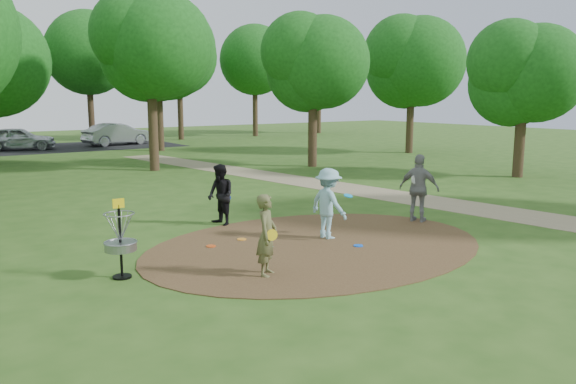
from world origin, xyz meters
TOP-DOWN VIEW (x-y plane):
  - ground at (0.00, 0.00)m, footprint 100.00×100.00m
  - dirt_clearing at (0.00, 0.00)m, footprint 8.40×8.40m
  - footpath at (6.50, 2.00)m, footprint 7.55×39.89m
  - parking_lot at (2.00, 30.00)m, footprint 14.00×8.00m
  - player_observer_with_disc at (-2.15, -1.17)m, footprint 0.69×0.68m
  - player_throwing_with_disc at (0.64, 0.40)m, footprint 1.07×1.16m
  - player_walking_with_disc at (-0.82, 3.17)m, footprint 0.67×0.84m
  - player_waiting_with_disc at (3.82, 0.40)m, footprint 0.89×1.19m
  - disc_ground_cyan at (-1.03, 0.50)m, footprint 0.22×0.22m
  - disc_ground_blue at (0.71, -0.62)m, footprint 0.22×0.22m
  - disc_ground_red at (-2.10, 1.29)m, footprint 0.22×0.22m
  - car_left at (-1.38, 29.54)m, footprint 4.71×2.87m
  - car_right at (5.10, 29.71)m, footprint 4.96×2.55m
  - disc_ground_orange at (-1.20, 1.44)m, footprint 0.22×0.22m
  - disc_golf_basket at (-4.50, 0.30)m, footprint 0.63×0.63m
  - tree_ring at (1.83, 9.36)m, footprint 36.80×45.58m

SIDE VIEW (x-z plane):
  - ground at x=0.00m, z-range 0.00..0.00m
  - parking_lot at x=2.00m, z-range 0.00..0.01m
  - footpath at x=6.50m, z-range 0.00..0.01m
  - dirt_clearing at x=0.00m, z-range 0.00..0.02m
  - disc_ground_cyan at x=-1.03m, z-range 0.02..0.04m
  - disc_ground_blue at x=0.71m, z-range 0.02..0.04m
  - disc_ground_red at x=-2.10m, z-range 0.02..0.04m
  - disc_ground_orange at x=-1.20m, z-range 0.02..0.04m
  - car_left at x=-1.38m, z-range 0.00..1.50m
  - car_right at x=5.10m, z-range 0.00..1.56m
  - player_observer_with_disc at x=-2.15m, z-range 0.00..1.60m
  - player_walking_with_disc at x=-0.82m, z-range 0.00..1.65m
  - player_throwing_with_disc at x=0.64m, z-range 0.00..1.72m
  - disc_golf_basket at x=-4.50m, z-range 0.10..1.64m
  - player_waiting_with_disc at x=3.82m, z-range 0.00..1.88m
  - tree_ring at x=1.83m, z-range 0.61..9.85m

